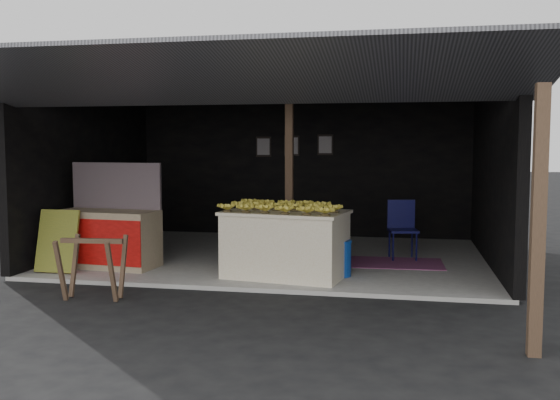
% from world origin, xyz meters
% --- Properties ---
extents(ground, '(80.00, 80.00, 0.00)m').
position_xyz_m(ground, '(0.00, 0.00, 0.00)').
color(ground, black).
rests_on(ground, ground).
extents(concrete_slab, '(7.00, 5.00, 0.06)m').
position_xyz_m(concrete_slab, '(0.00, 2.50, 0.03)').
color(concrete_slab, gray).
rests_on(concrete_slab, ground).
extents(shophouse, '(7.40, 7.29, 3.02)m').
position_xyz_m(shophouse, '(0.00, 2.82, 2.10)').
color(shophouse, black).
rests_on(shophouse, ground).
extents(banana_table, '(1.86, 1.31, 0.95)m').
position_xyz_m(banana_table, '(0.45, 0.82, 0.54)').
color(banana_table, silver).
rests_on(banana_table, concrete_slab).
extents(banana_pile, '(1.72, 1.19, 0.19)m').
position_xyz_m(banana_pile, '(0.45, 0.82, 1.10)').
color(banana_pile, gold).
rests_on(banana_pile, banana_table).
extents(white_crate, '(0.85, 0.62, 0.90)m').
position_xyz_m(white_crate, '(0.43, 1.60, 0.51)').
color(white_crate, white).
rests_on(white_crate, concrete_slab).
extents(neighbor_stall, '(1.62, 0.86, 1.61)m').
position_xyz_m(neighbor_stall, '(-2.41, 1.00, 0.54)').
color(neighbor_stall, '#998466').
rests_on(neighbor_stall, concrete_slab).
extents(green_signboard, '(0.62, 0.29, 0.91)m').
position_xyz_m(green_signboard, '(-2.93, 0.45, 0.53)').
color(green_signboard, black).
rests_on(green_signboard, concrete_slab).
extents(sawhorse, '(0.80, 0.74, 0.79)m').
position_xyz_m(sawhorse, '(-1.71, -0.79, 0.50)').
color(sawhorse, brown).
rests_on(sawhorse, ground).
extents(water_barrel, '(0.33, 0.33, 0.49)m').
position_xyz_m(water_barrel, '(1.20, 0.99, 0.31)').
color(water_barrel, navy).
rests_on(water_barrel, concrete_slab).
extents(plastic_chair, '(0.53, 0.53, 0.97)m').
position_xyz_m(plastic_chair, '(2.08, 2.61, 0.63)').
color(plastic_chair, '#0A0A39').
rests_on(plastic_chair, concrete_slab).
extents(magenta_rug, '(1.54, 1.05, 0.01)m').
position_xyz_m(magenta_rug, '(1.98, 2.14, 0.07)').
color(magenta_rug, '#6E1852').
rests_on(magenta_rug, concrete_slab).
extents(picture_frames, '(1.62, 0.04, 0.46)m').
position_xyz_m(picture_frames, '(-0.17, 4.89, 1.93)').
color(picture_frames, black).
rests_on(picture_frames, shophouse).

